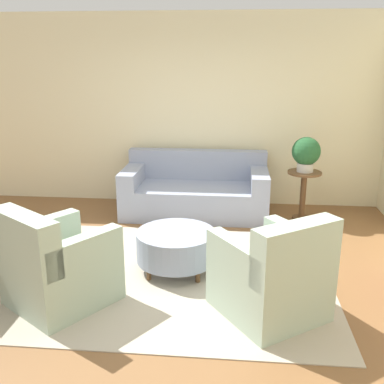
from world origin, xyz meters
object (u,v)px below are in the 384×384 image
object	(u,v)px
side_table	(303,188)
armchair_left	(56,267)
couch	(196,192)
ottoman_table	(176,246)
potted_plant_on_side_table	(306,153)
armchair_right	(273,277)

from	to	relation	value
side_table	armchair_left	bearing A→B (deg)	-135.27
couch	armchair_left	size ratio (longest dim) A/B	1.81
couch	ottoman_table	distance (m)	1.86
ottoman_table	side_table	bearing A→B (deg)	48.43
potted_plant_on_side_table	armchair_left	bearing A→B (deg)	-135.27
armchair_left	potted_plant_on_side_table	bearing A→B (deg)	44.73
couch	ottoman_table	xyz separation A→B (m)	(-0.04, -1.86, -0.03)
armchair_right	potted_plant_on_side_table	distance (m)	2.64
armchair_left	side_table	bearing A→B (deg)	44.73
armchair_right	ottoman_table	distance (m)	1.22
couch	armchair_left	bearing A→B (deg)	-111.35
armchair_right	side_table	xyz separation A→B (m)	(0.60, 2.50, 0.09)
ottoman_table	armchair_right	bearing A→B (deg)	-39.13
armchair_right	ottoman_table	xyz separation A→B (m)	(-0.94, 0.77, -0.08)
couch	potted_plant_on_side_table	size ratio (longest dim) A/B	4.31
potted_plant_on_side_table	couch	bearing A→B (deg)	175.38
ottoman_table	armchair_left	bearing A→B (deg)	-142.17
armchair_right	armchair_left	bearing A→B (deg)	180.00
armchair_left	armchair_right	size ratio (longest dim) A/B	1.00
couch	armchair_right	distance (m)	2.77
armchair_right	side_table	bearing A→B (deg)	76.53
armchair_left	ottoman_table	distance (m)	1.25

